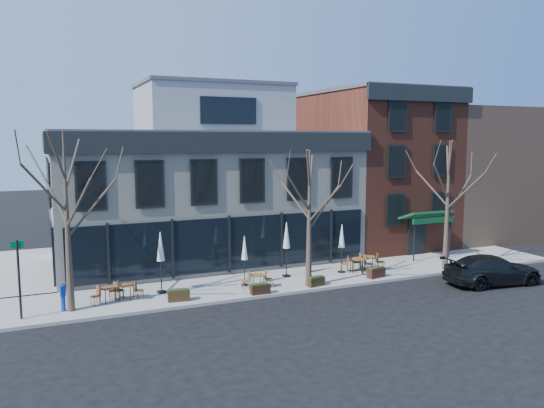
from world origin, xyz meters
name	(u,v)px	position (x,y,z in m)	size (l,w,h in m)	color
ground	(229,277)	(0.00, 0.00, 0.00)	(120.00, 120.00, 0.00)	black
sidewalk_front	(298,279)	(3.25, -2.15, 0.07)	(33.50, 4.70, 0.15)	gray
sidewalk_side	(12,271)	(-11.25, 6.00, 0.07)	(4.50, 12.00, 0.15)	gray
corner_building	(204,186)	(0.07, 5.07, 4.72)	(18.39, 10.39, 11.10)	beige
red_brick_building	(374,168)	(13.00, 4.98, 5.64)	(8.20, 11.78, 11.18)	brown
bg_building	(468,172)	(23.00, 6.00, 5.00)	(12.00, 12.00, 10.00)	#8C664C
tree_corner	(67,219)	(-8.49, -3.20, 4.25)	(3.93, 3.98, 7.92)	#382B21
tree_mid	(309,217)	(3.01, -3.90, 3.79)	(3.50, 3.55, 7.04)	#382B21
tree_right	(448,203)	(12.01, -3.90, 4.02)	(3.72, 3.77, 7.48)	#382B21
sign_pole	(19,275)	(-10.50, -3.50, 2.07)	(0.50, 0.10, 3.40)	black
parked_sedan	(493,270)	(12.42, -7.05, 0.78)	(2.19, 5.38, 1.56)	black
call_box	(63,296)	(-8.81, -3.13, 0.82)	(0.25, 0.25, 1.27)	#0C33A8
cafe_set_0	(107,293)	(-6.87, -2.56, 0.60)	(1.67, 1.06, 0.87)	brown
cafe_set_1	(127,290)	(-5.99, -2.47, 0.59)	(1.66, 1.06, 0.86)	brown
cafe_set_2	(257,279)	(0.42, -3.19, 0.60)	(1.68, 0.74, 0.87)	brown
cafe_set_4	(357,263)	(6.86, -2.45, 0.66)	(1.90, 1.17, 0.99)	brown
cafe_set_5	(369,262)	(7.71, -2.38, 0.66)	(1.92, 1.14, 0.99)	brown
umbrella_0	(161,250)	(-4.23, -2.02, 2.31)	(0.49, 0.49, 3.05)	black
umbrella_2	(245,251)	(0.01, -2.47, 1.99)	(0.42, 0.42, 2.61)	black
umbrella_3	(286,238)	(2.77, -1.70, 2.30)	(0.49, 0.49, 3.04)	black
umbrella_4	(342,239)	(6.03, -2.14, 2.10)	(0.44, 0.44, 2.77)	black
planter_0	(179,295)	(-3.78, -3.70, 0.43)	(1.06, 0.54, 0.57)	#302210
planter_1	(260,289)	(0.17, -4.20, 0.41)	(0.97, 0.43, 0.53)	black
planter_2	(316,281)	(3.36, -4.06, 0.40)	(0.96, 0.51, 0.51)	#2F220F
planter_3	(376,272)	(7.20, -3.89, 0.44)	(1.08, 0.58, 0.58)	black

